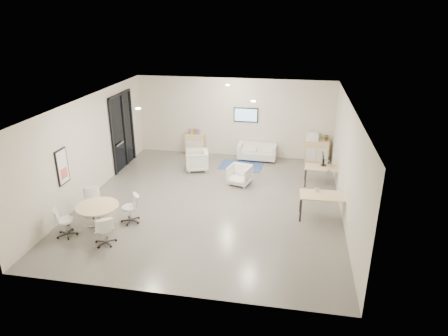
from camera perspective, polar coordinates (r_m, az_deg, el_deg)
room_shell at (r=12.12m, az=-1.91°, el=1.92°), size 9.60×10.60×4.80m
glass_door at (r=15.64m, az=-14.31°, el=5.47°), size 0.09×1.90×2.85m
artwork at (r=12.22m, az=-22.10°, el=0.16°), size 0.05×0.54×1.04m
wall_tv at (r=16.21m, az=3.15°, el=7.58°), size 0.98×0.06×0.58m
ceiling_spots at (r=12.52m, az=-2.10°, el=10.08°), size 3.14×4.14×0.03m
sideboard_left at (r=16.77m, az=-4.12°, el=3.39°), size 0.79×0.41×0.89m
sideboard_right at (r=16.30m, az=13.08°, el=2.35°), size 0.91×0.44×0.91m
books at (r=16.62m, az=-4.30°, el=5.22°), size 0.46×0.14×0.22m
printer at (r=16.11m, az=12.61°, el=4.43°), size 0.51×0.44×0.32m
loveseat at (r=16.24m, az=4.76°, el=2.26°), size 1.55×0.82×0.57m
blue_rug at (r=15.63m, az=2.45°, el=0.32°), size 1.71×1.20×0.01m
armchair_left at (r=15.14m, az=-3.88°, el=1.25°), size 0.95×0.99×0.84m
armchair_right at (r=13.88m, az=2.23°, el=-0.88°), size 0.88×0.84×0.75m
desk_rear at (r=14.13m, az=14.04°, el=-0.13°), size 1.30×0.69×0.67m
desk_front at (r=11.86m, az=14.23°, el=-4.09°), size 1.46×0.77×0.75m
monitor at (r=14.16m, az=13.96°, el=1.24°), size 0.20×0.50×0.44m
round_table at (r=11.53m, az=-17.60°, el=-5.55°), size 1.16×1.16×0.70m
meeting_chairs at (r=11.63m, az=-17.48°, el=-6.46°), size 2.22×2.22×0.82m
plant_cabinet at (r=16.18m, az=14.49°, el=4.18°), size 0.26×0.28×0.21m
plant_floor at (r=12.24m, az=-21.40°, el=-7.32°), size 0.27×0.37×0.15m
cup at (r=11.98m, az=13.13°, el=-2.95°), size 0.15×0.13×0.14m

